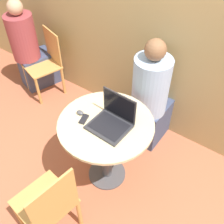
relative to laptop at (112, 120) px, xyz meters
The scene contains 10 objects.
ground_plane 0.81m from the laptop, 163.33° to the right, with size 12.00×12.00×0.00m, color #B26042.
back_wall 1.05m from the laptop, 93.31° to the left, with size 7.00×0.05×2.60m.
round_table 0.25m from the laptop, 163.33° to the right, with size 0.80×0.80×0.76m.
laptop is the anchor object (origin of this frame).
cell_phone 0.25m from the laptop, 157.15° to the right, with size 0.08×0.12×0.02m.
computer_mouse 0.30m from the laptop, 168.59° to the right, with size 0.06×0.05×0.03m.
chair_empty 0.81m from the laptop, 95.23° to the right, with size 0.45×0.45×0.87m.
person_seated 0.74m from the laptop, 89.44° to the left, with size 0.35×0.55×1.25m.
chair_background 1.66m from the laptop, 157.20° to the left, with size 0.50×0.50×0.84m.
person_background 1.88m from the laptop, 160.52° to the left, with size 0.44×0.55×1.20m.
Camera 1 is at (0.90, -1.17, 2.32)m, focal length 42.00 mm.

